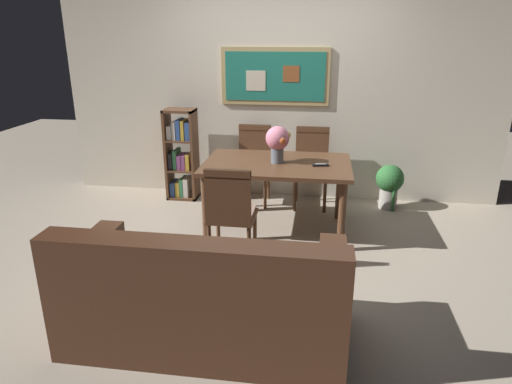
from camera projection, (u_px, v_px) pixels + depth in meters
name	position (u px, v px, depth m)	size (l,w,h in m)	color
ground_plane	(261.00, 251.00, 4.29)	(12.00, 12.00, 0.00)	tan
wall_back_with_painting	(280.00, 89.00, 5.37)	(5.20, 0.14, 2.60)	beige
dining_table	(277.00, 171.00, 4.54)	(1.44, 0.95, 0.72)	brown
dining_chair_near_left	(230.00, 209.00, 3.83)	(0.40, 0.41, 0.91)	brown
dining_chair_far_right	(311.00, 160.00, 5.27)	(0.40, 0.41, 0.91)	brown
dining_chair_far_left	(254.00, 158.00, 5.38)	(0.40, 0.41, 0.91)	brown
leather_couch	(204.00, 299.00, 2.95)	(1.80, 0.84, 0.84)	#472819
bookshelf	(181.00, 156.00, 5.49)	(0.36, 0.28, 1.09)	brown
potted_ivy	(389.00, 183.00, 5.22)	(0.32, 0.32, 0.52)	#B2ADA3
flower_vase	(278.00, 141.00, 4.43)	(0.24, 0.23, 0.36)	slate
tv_remote	(321.00, 165.00, 4.39)	(0.16, 0.07, 0.02)	black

